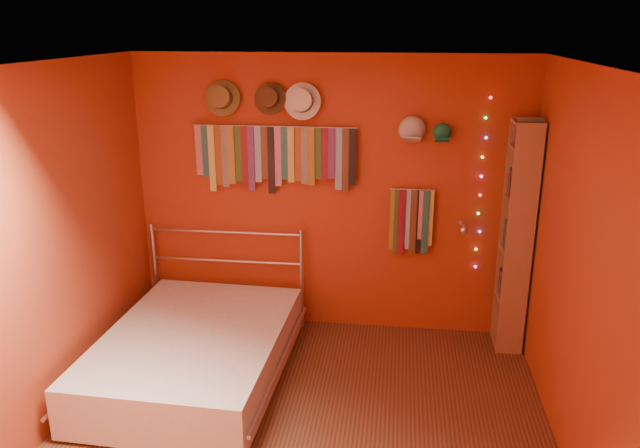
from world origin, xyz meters
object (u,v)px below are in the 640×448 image
at_px(bed, 195,353).
at_px(tie_rack, 274,155).
at_px(bookshelf, 522,237).
at_px(reading_lamp, 463,229).

bearing_deg(bed, tie_rack, 68.11).
distance_m(tie_rack, bookshelf, 2.24).
height_order(bookshelf, bed, bookshelf).
relative_size(reading_lamp, bed, 0.16).
height_order(tie_rack, reading_lamp, tie_rack).
relative_size(tie_rack, bookshelf, 0.72).
bearing_deg(tie_rack, bed, -114.05).
bearing_deg(reading_lamp, tie_rack, 173.95).
xyz_separation_m(tie_rack, bookshelf, (2.14, -0.15, -0.62)).
xyz_separation_m(tie_rack, reading_lamp, (1.66, -0.18, -0.56)).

